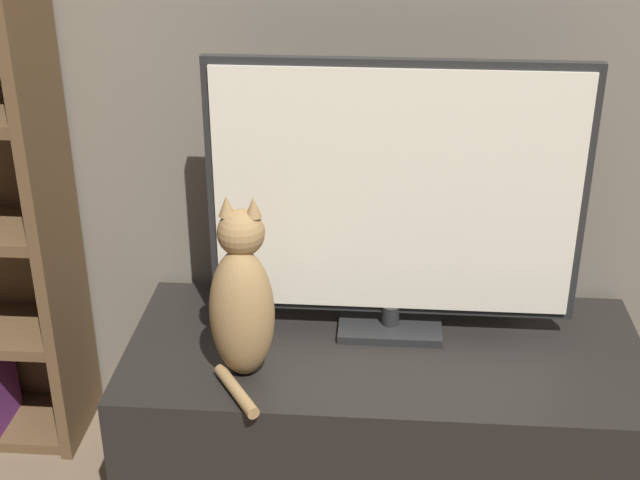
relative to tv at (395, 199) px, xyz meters
name	(u,v)px	position (x,y,z in m)	size (l,w,h in m)	color
tv_stand	(383,415)	(-0.01, -0.08, -0.55)	(1.24, 0.56, 0.40)	black
tv	(395,199)	(0.00, 0.00, 0.00)	(0.87, 0.15, 0.68)	black
cat	(242,301)	(-0.33, -0.21, -0.17)	(0.15, 0.26, 0.43)	#997547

